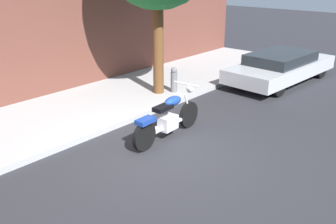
% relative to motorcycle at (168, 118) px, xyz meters
% --- Properties ---
extents(ground_plane, '(60.00, 60.00, 0.00)m').
position_rel_motorcycle_xyz_m(ground_plane, '(-0.60, -0.38, -0.48)').
color(ground_plane, '#28282D').
extents(sidewalk, '(19.73, 3.23, 0.14)m').
position_rel_motorcycle_xyz_m(sidewalk, '(-0.60, 2.89, -0.41)').
color(sidewalk, '#A4A4A4').
rests_on(sidewalk, ground).
extents(motorcycle, '(2.28, 0.70, 1.14)m').
position_rel_motorcycle_xyz_m(motorcycle, '(0.00, 0.00, 0.00)').
color(motorcycle, black).
rests_on(motorcycle, ground).
extents(parked_car_silver, '(4.70, 2.04, 1.03)m').
position_rel_motorcycle_xyz_m(parked_car_silver, '(5.97, 0.09, 0.08)').
color(parked_car_silver, black).
rests_on(parked_car_silver, ground).
extents(fire_hydrant, '(0.20, 0.20, 0.91)m').
position_rel_motorcycle_xyz_m(fire_hydrant, '(2.41, 1.85, -0.02)').
color(fire_hydrant, slate).
rests_on(fire_hydrant, ground).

